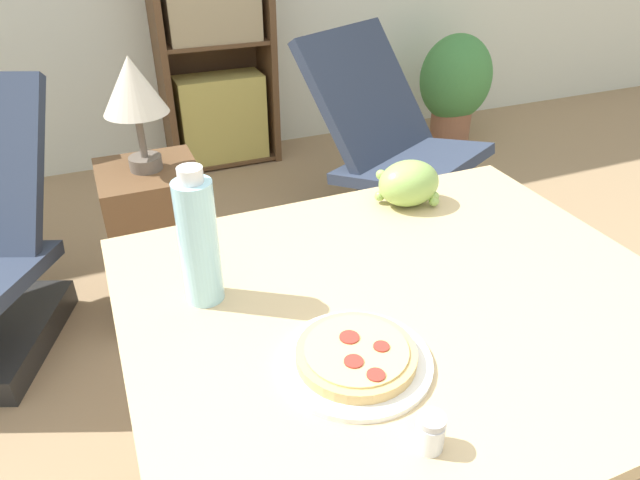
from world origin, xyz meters
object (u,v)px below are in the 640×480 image
at_px(drink_bottle, 199,241).
at_px(salt_shaker, 430,432).
at_px(grape_bunch, 409,184).
at_px(potted_plant_floor, 455,84).
at_px(side_table, 159,241).
at_px(lounge_chair_far, 393,170).
at_px(bookshelf, 215,53).
at_px(pizza_on_plate, 356,357).
at_px(table_lamp, 133,91).

height_order(drink_bottle, salt_shaker, drink_bottle).
bearing_deg(salt_shaker, grape_bunch, 62.22).
relative_size(drink_bottle, potted_plant_floor, 0.41).
bearing_deg(potted_plant_floor, side_table, -152.21).
bearing_deg(lounge_chair_far, bookshelf, 89.62).
bearing_deg(grape_bunch, potted_plant_floor, 51.87).
bearing_deg(pizza_on_plate, potted_plant_floor, 51.84).
relative_size(bookshelf, table_lamp, 3.63).
height_order(table_lamp, potted_plant_floor, table_lamp).
distance_m(salt_shaker, side_table, 1.53).
bearing_deg(drink_bottle, bookshelf, 76.03).
relative_size(salt_shaker, side_table, 0.10).
distance_m(grape_bunch, lounge_chair_far, 1.26).
relative_size(drink_bottle, table_lamp, 0.72).
xyz_separation_m(salt_shaker, potted_plant_floor, (1.79, 2.50, -0.38)).
bearing_deg(drink_bottle, pizza_on_plate, -55.70).
height_order(salt_shaker, side_table, salt_shaker).
bearing_deg(drink_bottle, lounge_chair_far, 47.38).
xyz_separation_m(lounge_chair_far, side_table, (-1.11, -0.23, 0.00)).
bearing_deg(table_lamp, bookshelf, 66.65).
relative_size(grape_bunch, table_lamp, 0.41).
relative_size(salt_shaker, bookshelf, 0.04).
relative_size(salt_shaker, potted_plant_floor, 0.09).
distance_m(bookshelf, table_lamp, 1.43).
xyz_separation_m(salt_shaker, lounge_chair_far, (0.90, 1.68, -0.46)).
xyz_separation_m(bookshelf, potted_plant_floor, (1.44, -0.25, -0.27)).
bearing_deg(table_lamp, salt_shaker, -81.88).
xyz_separation_m(grape_bunch, lounge_chair_far, (0.56, 1.02, -0.49)).
distance_m(drink_bottle, salt_shaker, 0.52).
xyz_separation_m(grape_bunch, bookshelf, (0.01, 2.09, -0.14)).
relative_size(drink_bottle, side_table, 0.47).
xyz_separation_m(bookshelf, side_table, (-0.56, -1.30, -0.35)).
bearing_deg(pizza_on_plate, drink_bottle, 124.30).
distance_m(grape_bunch, drink_bottle, 0.59).
relative_size(grape_bunch, lounge_chair_far, 0.16).
bearing_deg(drink_bottle, table_lamp, 89.66).
height_order(lounge_chair_far, potted_plant_floor, lounge_chair_far).
height_order(lounge_chair_far, bookshelf, bookshelf).
xyz_separation_m(salt_shaker, bookshelf, (0.36, 2.75, -0.11)).
height_order(pizza_on_plate, potted_plant_floor, pizza_on_plate).
height_order(grape_bunch, lounge_chair_far, lounge_chair_far).
bearing_deg(table_lamp, side_table, 0.00).
relative_size(pizza_on_plate, salt_shaker, 4.34).
bearing_deg(side_table, bookshelf, 66.65).
height_order(salt_shaker, bookshelf, bookshelf).
height_order(bookshelf, potted_plant_floor, bookshelf).
distance_m(pizza_on_plate, side_table, 1.35).
bearing_deg(lounge_chair_far, table_lamp, 164.30).
height_order(grape_bunch, drink_bottle, drink_bottle).
height_order(lounge_chair_far, table_lamp, table_lamp).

